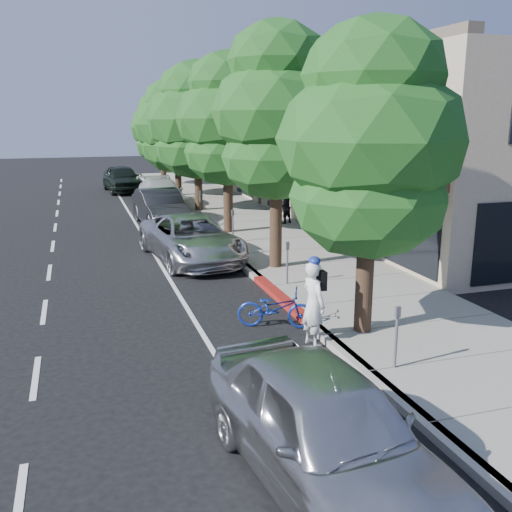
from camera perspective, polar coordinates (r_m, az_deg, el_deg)
name	(u,v)px	position (r m, az deg, el deg)	size (l,w,h in m)	color
ground	(294,312)	(14.90, 3.84, -5.62)	(120.00, 120.00, 0.00)	black
sidewalk	(275,241)	(22.88, 1.92, 1.55)	(4.60, 56.00, 0.15)	gray
curb	(219,244)	(22.23, -3.68, 1.16)	(0.30, 56.00, 0.15)	#9E998E
curb_red_segment	(281,298)	(15.76, 2.52, -4.21)	(0.32, 4.00, 0.15)	maroon
storefront_building	(336,141)	(34.42, 8.00, 11.34)	(10.00, 36.00, 7.00)	#C4B397
street_tree_0	(371,144)	(12.63, 11.42, 10.88)	(4.11, 4.11, 7.01)	black
street_tree_1	(277,115)	(18.11, 2.09, 13.92)	(4.09, 4.09, 7.82)	black
street_tree_2	(227,121)	(23.84, -2.90, 13.31)	(4.24, 4.24, 7.53)	black
street_tree_3	(197,121)	(29.68, -5.94, 13.24)	(5.12, 5.12, 7.69)	black
street_tree_4	(176,126)	(35.58, -7.96, 12.77)	(5.19, 5.19, 7.29)	black
street_tree_5	(162,128)	(41.51, -9.40, 12.48)	(4.43, 4.43, 6.69)	black
cyclist	(313,304)	(12.57, 5.76, -4.80)	(0.70, 0.46, 1.92)	white
bicycle	(275,308)	(13.70, 1.96, -5.23)	(0.64, 1.84, 0.96)	#16329B
silver_suv	(191,239)	(20.03, -6.48, 1.74)	(2.59, 5.61, 1.56)	silver
dark_sedan	(160,208)	(26.65, -9.54, 4.79)	(1.76, 5.04, 1.66)	black
white_pickup	(161,194)	(31.51, -9.49, 6.13)	(2.25, 5.53, 1.60)	silver
dark_suv_far	(122,179)	(39.13, -13.25, 7.55)	(2.06, 5.12, 1.74)	black
near_car_a	(325,429)	(8.11, 6.92, -16.76)	(2.01, 5.00, 1.70)	#B7B8BD
pedestrian	(284,207)	(26.08, 2.84, 4.96)	(0.74, 0.58, 1.53)	black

